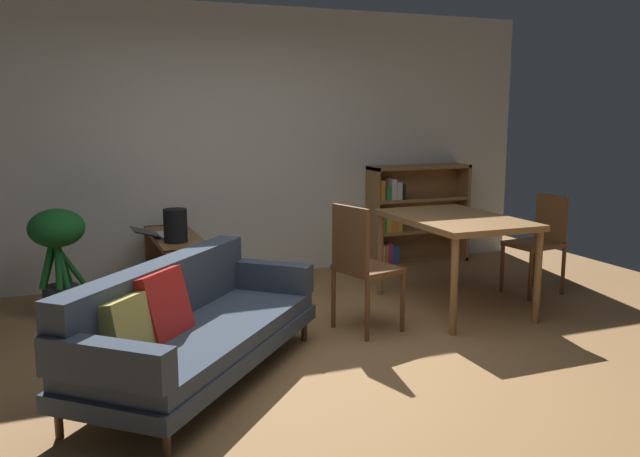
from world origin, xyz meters
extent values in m
plane|color=#9E7042|center=(0.00, 0.00, 0.00)|extent=(8.16, 8.16, 0.00)
cube|color=silver|center=(0.00, 2.70, 1.35)|extent=(6.80, 0.10, 2.70)
cylinder|color=#56351E|center=(0.06, 0.55, 0.08)|extent=(0.04, 0.04, 0.16)
cylinder|color=#56351E|center=(-1.16, -0.80, 0.08)|extent=(0.04, 0.04, 0.16)
cylinder|color=#56351E|center=(-0.42, 0.99, 0.08)|extent=(0.04, 0.04, 0.16)
cylinder|color=#56351E|center=(-1.64, -0.37, 0.08)|extent=(0.04, 0.04, 0.16)
cube|color=#384251|center=(-0.79, 0.09, 0.21)|extent=(1.90, 1.99, 0.10)
cube|color=#384251|center=(-0.79, 0.09, 0.31)|extent=(1.82, 1.91, 0.10)
cube|color=#384251|center=(-1.01, 0.29, 0.55)|extent=(1.41, 1.54, 0.38)
cube|color=#384251|center=(-0.18, 0.78, 0.46)|extent=(0.64, 0.60, 0.21)
cube|color=#384251|center=(-1.41, -0.59, 0.46)|extent=(0.64, 0.60, 0.21)
cube|color=tan|center=(-1.27, -0.22, 0.51)|extent=(0.34, 0.36, 0.34)
cube|color=red|center=(-1.03, 0.04, 0.54)|extent=(0.42, 0.43, 0.41)
cube|color=brown|center=(-0.63, 2.49, 0.30)|extent=(0.39, 0.04, 0.60)
cube|color=brown|center=(-0.63, 1.27, 0.30)|extent=(0.39, 0.04, 0.60)
cube|color=brown|center=(-0.63, 1.88, 0.26)|extent=(0.39, 1.23, 0.04)
cube|color=brown|center=(-0.63, 1.88, 0.58)|extent=(0.39, 1.27, 0.04)
cube|color=brown|center=(-0.63, 1.88, 0.02)|extent=(0.39, 1.23, 0.04)
cube|color=silver|center=(-0.66, 1.93, 0.61)|extent=(0.24, 0.32, 0.02)
cube|color=black|center=(-0.89, 1.93, 0.65)|extent=(0.22, 0.31, 0.07)
cylinder|color=black|center=(-0.68, 1.61, 0.74)|extent=(0.19, 0.19, 0.28)
cylinder|color=slate|center=(-0.68, 1.61, 0.80)|extent=(0.11, 0.11, 0.01)
cylinder|color=#333338|center=(-1.59, 1.86, 0.13)|extent=(0.29, 0.29, 0.26)
cylinder|color=#1E6B28|center=(-1.50, 1.88, 0.41)|extent=(0.22, 0.09, 0.33)
cylinder|color=#1E6B28|center=(-1.56, 1.93, 0.42)|extent=(0.12, 0.18, 0.35)
cylinder|color=#1E6B28|center=(-1.60, 1.92, 0.44)|extent=(0.05, 0.15, 0.39)
cylinder|color=#1E6B28|center=(-1.66, 1.89, 0.46)|extent=(0.17, 0.11, 0.44)
cylinder|color=#1E6B28|center=(-1.66, 1.84, 0.52)|extent=(0.19, 0.09, 0.55)
cylinder|color=#1E6B28|center=(-1.60, 1.79, 0.47)|extent=(0.06, 0.18, 0.44)
cylinder|color=#1E6B28|center=(-1.57, 1.80, 0.42)|extent=(0.10, 0.16, 0.35)
ellipsoid|color=#1E6B28|center=(-1.59, 1.86, 0.74)|extent=(0.45, 0.45, 0.31)
cylinder|color=olive|center=(1.15, 1.47, 0.37)|extent=(0.06, 0.06, 0.75)
cylinder|color=olive|center=(1.15, 0.26, 0.37)|extent=(0.06, 0.06, 0.75)
cylinder|color=olive|center=(1.92, 1.47, 0.37)|extent=(0.06, 0.06, 0.75)
cylinder|color=olive|center=(1.92, 0.26, 0.37)|extent=(0.06, 0.06, 0.75)
cube|color=olive|center=(1.54, 0.86, 0.77)|extent=(0.88, 1.31, 0.05)
cylinder|color=brown|center=(0.72, 0.85, 0.23)|extent=(0.04, 0.04, 0.46)
cylinder|color=brown|center=(0.83, 0.46, 0.23)|extent=(0.04, 0.04, 0.46)
cylinder|color=brown|center=(0.38, 0.76, 0.23)|extent=(0.04, 0.04, 0.46)
cylinder|color=brown|center=(0.48, 0.37, 0.23)|extent=(0.04, 0.04, 0.46)
cube|color=brown|center=(0.60, 0.61, 0.48)|extent=(0.49, 0.53, 0.04)
cube|color=brown|center=(0.43, 0.56, 0.74)|extent=(0.14, 0.39, 0.48)
cylinder|color=brown|center=(2.29, 0.78, 0.22)|extent=(0.04, 0.04, 0.45)
cylinder|color=brown|center=(2.25, 1.13, 0.22)|extent=(0.04, 0.04, 0.45)
cylinder|color=brown|center=(2.71, 0.83, 0.22)|extent=(0.04, 0.04, 0.45)
cylinder|color=brown|center=(2.66, 1.18, 0.22)|extent=(0.04, 0.04, 0.45)
cube|color=brown|center=(2.48, 0.98, 0.47)|extent=(0.50, 0.44, 0.04)
cube|color=brown|center=(2.68, 1.01, 0.70)|extent=(0.08, 0.35, 0.42)
cube|color=olive|center=(1.57, 2.50, 0.54)|extent=(0.04, 0.29, 1.09)
cube|color=olive|center=(2.70, 2.50, 0.54)|extent=(0.04, 0.29, 1.09)
cube|color=olive|center=(2.14, 2.50, 1.07)|extent=(1.17, 0.29, 0.04)
cube|color=olive|center=(2.14, 2.50, 0.02)|extent=(1.17, 0.29, 0.04)
cube|color=olive|center=(2.14, 2.62, 0.54)|extent=(1.13, 0.04, 1.09)
cube|color=olive|center=(2.14, 2.50, 0.37)|extent=(1.13, 0.27, 0.04)
cube|color=olive|center=(2.14, 2.50, 0.72)|extent=(1.13, 0.27, 0.04)
cube|color=silver|center=(1.64, 2.49, 0.14)|extent=(0.05, 0.24, 0.21)
cube|color=orange|center=(1.69, 2.49, 0.14)|extent=(0.03, 0.24, 0.21)
cube|color=#993884|center=(1.75, 2.47, 0.14)|extent=(0.06, 0.18, 0.22)
cube|color=#2D5199|center=(1.81, 2.48, 0.13)|extent=(0.06, 0.22, 0.19)
cube|color=#337F47|center=(1.64, 2.48, 0.49)|extent=(0.07, 0.22, 0.21)
cube|color=gold|center=(1.72, 2.48, 0.50)|extent=(0.06, 0.21, 0.23)
cube|color=orange|center=(1.78, 2.47, 0.50)|extent=(0.07, 0.19, 0.23)
cube|color=gold|center=(1.85, 2.47, 0.50)|extent=(0.05, 0.17, 0.21)
cube|color=orange|center=(1.64, 2.47, 0.84)|extent=(0.05, 0.17, 0.21)
cube|color=#337F47|center=(1.70, 2.48, 0.81)|extent=(0.05, 0.23, 0.14)
cube|color=silver|center=(1.77, 2.47, 0.85)|extent=(0.06, 0.17, 0.22)
cube|color=silver|center=(1.83, 2.48, 0.83)|extent=(0.06, 0.22, 0.19)
cube|color=black|center=(1.89, 2.48, 0.82)|extent=(0.03, 0.21, 0.16)
camera|label=1|loc=(-1.59, -3.86, 1.67)|focal=37.38mm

